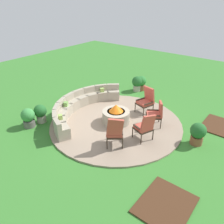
# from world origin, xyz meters

# --- Properties ---
(ground_plane) EXTENTS (24.00, 24.00, 0.00)m
(ground_plane) POSITION_xyz_m (0.00, 0.00, 0.00)
(ground_plane) COLOR #387A2D
(patio_circle) EXTENTS (5.19, 5.19, 0.06)m
(patio_circle) POSITION_xyz_m (0.00, 0.00, 0.03)
(patio_circle) COLOR gray
(patio_circle) RESTS_ON ground_plane
(mulch_bed_left) EXTENTS (1.46, 1.21, 0.04)m
(mulch_bed_left) POSITION_xyz_m (-2.34, -3.32, 0.02)
(mulch_bed_left) COLOR #472B19
(mulch_bed_left) RESTS_ON ground_plane
(mulch_bed_right) EXTENTS (1.46, 1.21, 0.04)m
(mulch_bed_right) POSITION_xyz_m (2.34, -3.32, 0.02)
(mulch_bed_right) COLOR #472B19
(mulch_bed_right) RESTS_ON ground_plane
(fire_pit) EXTENTS (1.08, 1.08, 0.78)m
(fire_pit) POSITION_xyz_m (0.00, 0.00, 0.37)
(fire_pit) COLOR #9E937F
(fire_pit) RESTS_ON patio_circle
(curved_stone_bench) EXTENTS (4.31, 1.89, 0.71)m
(curved_stone_bench) POSITION_xyz_m (-0.27, 1.74, 0.35)
(curved_stone_bench) COLOR #9E937F
(curved_stone_bench) RESTS_ON patio_circle
(lounge_chair_front_left) EXTENTS (0.79, 0.83, 1.17)m
(lounge_chair_front_left) POSITION_xyz_m (-1.26, -0.90, 0.64)
(lounge_chair_front_left) COLOR #2D2319
(lounge_chair_front_left) RESTS_ON patio_circle
(lounge_chair_front_right) EXTENTS (0.72, 0.72, 1.07)m
(lounge_chair_front_right) POSITION_xyz_m (-0.34, -1.50, 0.61)
(lounge_chair_front_right) COLOR #2D2319
(lounge_chair_front_right) RESTS_ON patio_circle
(lounge_chair_back_left) EXTENTS (0.75, 0.78, 1.01)m
(lounge_chair_back_left) POSITION_xyz_m (0.76, -1.33, 0.59)
(lounge_chair_back_left) COLOR #2D2319
(lounge_chair_back_left) RESTS_ON patio_circle
(lounge_chair_back_right) EXTENTS (0.74, 0.73, 1.12)m
(lounge_chair_back_right) POSITION_xyz_m (1.47, -0.48, 0.63)
(lounge_chair_back_right) COLOR #2D2319
(lounge_chair_back_right) RESTS_ON patio_circle
(potted_plant_0) EXTENTS (0.55, 0.55, 0.79)m
(potted_plant_0) POSITION_xyz_m (3.32, 1.14, 0.45)
(potted_plant_0) COLOR #A89E8E
(potted_plant_0) RESTS_ON ground_plane
(potted_plant_1) EXTENTS (0.51, 0.51, 0.75)m
(potted_plant_1) POSITION_xyz_m (-1.75, 2.44, 0.42)
(potted_plant_1) COLOR #A89E8E
(potted_plant_1) RESTS_ON ground_plane
(potted_plant_2) EXTENTS (0.52, 0.52, 0.77)m
(potted_plant_2) POSITION_xyz_m (3.56, 1.04, 0.42)
(potted_plant_2) COLOR brown
(potted_plant_2) RESTS_ON ground_plane
(potted_plant_3) EXTENTS (0.52, 0.52, 0.77)m
(potted_plant_3) POSITION_xyz_m (-2.26, 2.51, 0.42)
(potted_plant_3) COLOR #605B56
(potted_plant_3) RESTS_ON ground_plane
(potted_plant_4) EXTENTS (0.54, 0.54, 0.80)m
(potted_plant_4) POSITION_xyz_m (0.65, -2.99, 0.44)
(potted_plant_4) COLOR brown
(potted_plant_4) RESTS_ON ground_plane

